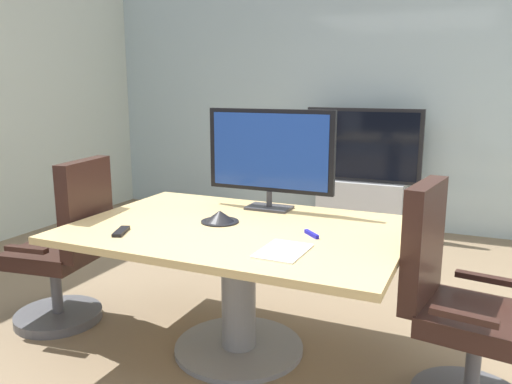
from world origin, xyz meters
The scene contains 11 objects.
ground_plane centered at (0.00, 0.00, 0.00)m, with size 7.37×7.37×0.00m, color #7A664C.
wall_back_glass_partition centered at (0.00, 3.03, 1.49)m, with size 6.37×0.10×2.97m, color #9EB2B7.
conference_table centered at (-0.01, -0.12, 0.57)m, with size 1.83×1.27×0.76m.
office_chair_left centered at (-1.18, -0.24, 0.46)m, with size 0.62×0.60×1.09m.
office_chair_right centered at (1.16, -0.15, 0.46)m, with size 0.63×0.61×1.09m.
tv_monitor centered at (-0.01, 0.35, 1.12)m, with size 0.84×0.18×0.64m.
wall_display_unit centered at (0.08, 2.67, 0.44)m, with size 1.20×0.36×1.31m.
conference_phone centered at (-0.15, -0.08, 0.79)m, with size 0.22×0.22×0.07m.
remote_control centered at (-0.53, -0.49, 0.77)m, with size 0.05×0.17×0.02m, color black.
whiteboard_marker centered at (0.43, -0.12, 0.77)m, with size 0.13×0.02×0.02m, color #1919A5.
paper_notepad centered at (0.38, -0.43, 0.76)m, with size 0.21×0.30×0.01m, color white.
Camera 1 is at (1.21, -2.60, 1.54)m, focal length 35.69 mm.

